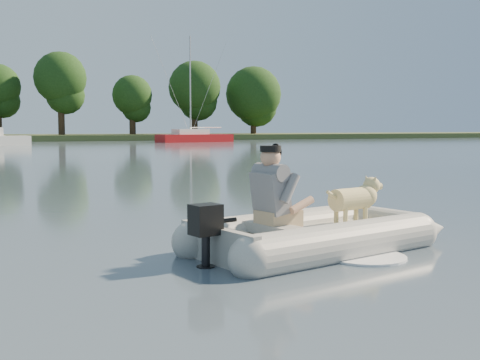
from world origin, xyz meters
name	(u,v)px	position (x,y,z in m)	size (l,w,h in m)	color
water	(319,263)	(0.00, 0.00, 0.00)	(160.00, 160.00, 0.00)	#515F6E
shore_bank	(24,138)	(0.00, 62.00, 0.25)	(160.00, 12.00, 0.70)	#47512D
dinghy	(318,201)	(0.38, 0.69, 0.57)	(4.65, 3.42, 1.35)	#999A95
man	(272,190)	(-0.30, 0.57, 0.76)	(0.71, 0.60, 1.05)	slate
dog	(351,203)	(0.97, 0.89, 0.50)	(0.91, 0.32, 0.60)	tan
outboard_motor	(206,239)	(-1.19, 0.30, 0.30)	(0.40, 0.28, 0.77)	black
sailboat	(194,137)	(14.60, 48.79, 0.44)	(7.62, 3.57, 10.09)	#A31215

